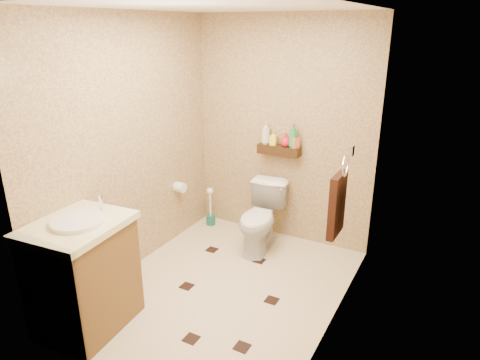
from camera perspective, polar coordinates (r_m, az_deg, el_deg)
The scene contains 18 objects.
ground at distance 4.05m, azimuth -2.08°, elevation -14.15°, with size 2.50×2.50×0.00m, color beige.
wall_back at distance 4.60m, azimuth 5.69°, elevation 6.38°, with size 2.00×0.04×2.40m, color tan.
wall_front at distance 2.60m, azimuth -16.55°, elevation -5.23°, with size 2.00×0.04×2.40m, color tan.
wall_left at distance 4.11m, azimuth -14.44°, elevation 4.19°, with size 0.04×2.50×2.40m, color tan.
wall_right at distance 3.16m, azimuth 13.48°, elevation -0.46°, with size 0.04×2.50×2.40m, color tan.
ceiling at distance 3.36m, azimuth -2.63°, elevation 22.12°, with size 2.00×2.50×0.02m, color white.
wall_shelf at distance 4.58m, azimuth 5.22°, elevation 3.99°, with size 0.46×0.14×0.10m, color #38240F.
floor_accents at distance 3.99m, azimuth -1.68°, elevation -14.73°, with size 1.09×1.40×0.01m.
toilet at distance 4.54m, azimuth 2.77°, elevation -5.09°, with size 0.40×0.69×0.71m, color white.
vanity at distance 3.59m, azimuth -20.16°, elevation -11.66°, with size 0.67×0.79×1.04m.
toilet_brush at distance 5.15m, azimuth -3.95°, elevation -4.24°, with size 0.11×0.11×0.47m.
towel_ring at distance 3.50m, azimuth 12.90°, elevation -2.88°, with size 0.12×0.30×0.76m.
toilet_paper at distance 4.73m, azimuth -8.02°, elevation -0.95°, with size 0.12×0.11×0.12m.
bottle_a at distance 4.60m, azimuth 3.47°, elevation 6.34°, with size 0.10×0.10×0.25m, color beige.
bottle_b at distance 4.57m, azimuth 4.49°, elevation 5.64°, with size 0.07×0.07×0.15m, color yellow.
bottle_c at distance 4.52m, azimuth 6.14°, elevation 5.36°, with size 0.11×0.11×0.14m, color red.
bottle_d at distance 4.47m, azimuth 7.13°, elevation 5.87°, with size 0.10×0.10×0.25m, color #2C843E.
bottle_e at distance 4.48m, azimuth 7.30°, elevation 5.36°, with size 0.08×0.08×0.17m, color #E8774D.
Camera 1 is at (1.73, -2.88, 2.27)m, focal length 32.00 mm.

